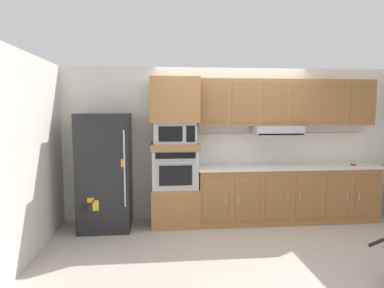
# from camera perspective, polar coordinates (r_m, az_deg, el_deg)

# --- Properties ---
(ground_plane) EXTENTS (9.60, 9.60, 0.00)m
(ground_plane) POSITION_cam_1_polar(r_m,az_deg,el_deg) (4.97, 8.96, -15.67)
(ground_plane) COLOR #B2A899
(back_kitchen_wall) EXTENTS (6.20, 0.12, 2.50)m
(back_kitchen_wall) POSITION_cam_1_polar(r_m,az_deg,el_deg) (5.73, 6.40, 0.14)
(back_kitchen_wall) COLOR silver
(back_kitchen_wall) RESTS_ON ground
(side_panel_left) EXTENTS (0.12, 7.10, 2.50)m
(side_panel_left) POSITION_cam_1_polar(r_m,az_deg,el_deg) (4.79, -25.23, -1.52)
(side_panel_left) COLOR silver
(side_panel_left) RESTS_ON ground
(refrigerator) EXTENTS (0.76, 0.73, 1.76)m
(refrigerator) POSITION_cam_1_polar(r_m,az_deg,el_deg) (5.30, -14.48, -4.52)
(refrigerator) COLOR black
(refrigerator) RESTS_ON ground
(oven_base_cabinet) EXTENTS (0.74, 0.62, 0.60)m
(oven_base_cabinet) POSITION_cam_1_polar(r_m,az_deg,el_deg) (5.44, -2.90, -10.34)
(oven_base_cabinet) COLOR #996638
(oven_base_cabinet) RESTS_ON ground
(built_in_oven) EXTENTS (0.70, 0.62, 0.60)m
(built_in_oven) POSITION_cam_1_polar(r_m,az_deg,el_deg) (5.31, -2.94, -4.11)
(built_in_oven) COLOR #A8AAAF
(built_in_oven) RESTS_ON oven_base_cabinet
(appliance_mid_shelf) EXTENTS (0.74, 0.62, 0.10)m
(appliance_mid_shelf) POSITION_cam_1_polar(r_m,az_deg,el_deg) (5.26, -2.96, -0.35)
(appliance_mid_shelf) COLOR #996638
(appliance_mid_shelf) RESTS_ON built_in_oven
(microwave) EXTENTS (0.64, 0.54, 0.32)m
(microwave) POSITION_cam_1_polar(r_m,az_deg,el_deg) (5.24, -2.97, 1.93)
(microwave) COLOR #A8AAAF
(microwave) RESTS_ON appliance_mid_shelf
(appliance_upper_cabinet) EXTENTS (0.74, 0.62, 0.68)m
(appliance_upper_cabinet) POSITION_cam_1_polar(r_m,az_deg,el_deg) (5.23, -3.00, 7.40)
(appliance_upper_cabinet) COLOR #996638
(appliance_upper_cabinet) RESTS_ON microwave
(lower_cabinet_run) EXTENTS (2.90, 0.63, 0.88)m
(lower_cabinet_run) POSITION_cam_1_polar(r_m,az_deg,el_deg) (5.77, 15.65, -8.17)
(lower_cabinet_run) COLOR #996638
(lower_cabinet_run) RESTS_ON ground
(countertop_slab) EXTENTS (2.94, 0.64, 0.04)m
(countertop_slab) POSITION_cam_1_polar(r_m,az_deg,el_deg) (5.69, 15.76, -3.66)
(countertop_slab) COLOR beige
(countertop_slab) RESTS_ON lower_cabinet_run
(backsplash_panel) EXTENTS (2.94, 0.02, 0.50)m
(backsplash_panel) POSITION_cam_1_polar(r_m,az_deg,el_deg) (5.92, 14.83, -0.63)
(backsplash_panel) COLOR silver
(backsplash_panel) RESTS_ON countertop_slab
(upper_cabinet_with_hood) EXTENTS (2.90, 0.48, 0.88)m
(upper_cabinet_with_hood) POSITION_cam_1_polar(r_m,az_deg,el_deg) (5.72, 15.50, 6.48)
(upper_cabinet_with_hood) COLOR #996638
(upper_cabinet_with_hood) RESTS_ON backsplash_panel
(screwdriver) EXTENTS (0.15, 0.13, 0.03)m
(screwdriver) POSITION_cam_1_polar(r_m,az_deg,el_deg) (6.04, 25.67, -3.15)
(screwdriver) COLOR red
(screwdriver) RESTS_ON countertop_slab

